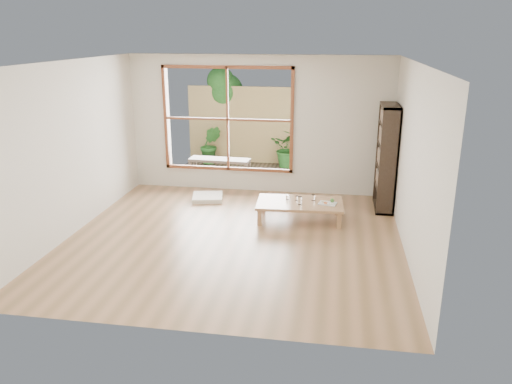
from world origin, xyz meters
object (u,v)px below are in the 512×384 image
(low_table, at_px, (300,204))
(garden_bench, at_px, (220,161))
(bookshelf, at_px, (386,158))
(food_tray, at_px, (328,203))

(low_table, xyz_separation_m, garden_bench, (-1.87, 2.20, 0.10))
(bookshelf, relative_size, garden_bench, 1.40)
(bookshelf, bearing_deg, garden_bench, 157.30)
(bookshelf, height_order, food_tray, bookshelf)
(bookshelf, distance_m, food_tray, 1.39)
(low_table, relative_size, garden_bench, 1.11)
(low_table, xyz_separation_m, food_tray, (0.47, -0.02, 0.06))
(low_table, xyz_separation_m, bookshelf, (1.42, 0.82, 0.65))
(bookshelf, xyz_separation_m, garden_bench, (-3.29, 1.38, -0.54))
(low_table, height_order, bookshelf, bookshelf)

